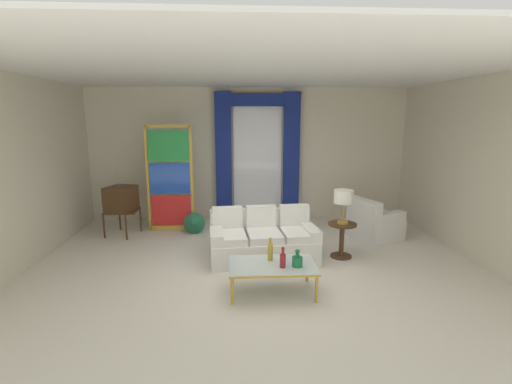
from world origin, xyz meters
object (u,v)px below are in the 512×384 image
object	(u,v)px
bottle_crystal_tall	(297,260)
bottle_amber_squat	(270,251)
coffee_table	(272,266)
couch_white_long	(263,240)
vintage_tv	(121,200)
peacock_figurine	(194,224)
stained_glass_divider	(170,181)
bottle_blue_decanter	(283,259)
table_lamp_brass	(344,198)
armchair_white	(373,224)
round_side_table	(342,237)

from	to	relation	value
bottle_crystal_tall	bottle_amber_squat	bearing A→B (deg)	146.65
coffee_table	bottle_crystal_tall	bearing A→B (deg)	-16.75
couch_white_long	vintage_tv	bearing A→B (deg)	152.95
peacock_figurine	bottle_amber_squat	bearing A→B (deg)	-62.13
coffee_table	stained_glass_divider	xyz separation A→B (m)	(-1.83, 2.97, 0.68)
coffee_table	vintage_tv	bearing A→B (deg)	135.75
couch_white_long	bottle_blue_decanter	bearing A→B (deg)	-83.62
bottle_blue_decanter	vintage_tv	xyz separation A→B (m)	(-2.89, 2.82, 0.21)
couch_white_long	table_lamp_brass	xyz separation A→B (m)	(1.34, -0.06, 0.72)
bottle_crystal_tall	table_lamp_brass	bearing A→B (deg)	53.60
coffee_table	bottle_blue_decanter	xyz separation A→B (m)	(0.12, -0.12, 0.15)
stained_glass_divider	table_lamp_brass	xyz separation A→B (m)	(3.14, -1.73, -0.03)
bottle_amber_squat	stained_glass_divider	bearing A→B (deg)	122.57
bottle_amber_squat	table_lamp_brass	size ratio (longest dim) A/B	0.58
armchair_white	stained_glass_divider	xyz separation A→B (m)	(-4.05, 0.74, 0.77)
armchair_white	peacock_figurine	xyz separation A→B (m)	(-3.55, 0.40, -0.07)
coffee_table	bottle_blue_decanter	world-z (taller)	bottle_blue_decanter
bottle_blue_decanter	bottle_amber_squat	world-z (taller)	bottle_amber_squat
armchair_white	table_lamp_brass	bearing A→B (deg)	-132.80
bottle_blue_decanter	bottle_amber_squat	distance (m)	0.28
coffee_table	bottle_crystal_tall	distance (m)	0.35
armchair_white	round_side_table	bearing A→B (deg)	-132.80
bottle_blue_decanter	peacock_figurine	size ratio (longest dim) A/B	0.47
bottle_amber_squat	peacock_figurine	world-z (taller)	bottle_amber_squat
coffee_table	peacock_figurine	bearing A→B (deg)	117.01
couch_white_long	bottle_crystal_tall	world-z (taller)	couch_white_long
coffee_table	table_lamp_brass	xyz separation A→B (m)	(1.31, 1.24, 0.65)
bottle_blue_decanter	coffee_table	bearing A→B (deg)	135.41
armchair_white	coffee_table	bearing A→B (deg)	-134.91
bottle_amber_squat	vintage_tv	xyz separation A→B (m)	(-2.75, 2.57, 0.18)
vintage_tv	couch_white_long	bearing A→B (deg)	-27.05
coffee_table	armchair_white	bearing A→B (deg)	45.09
bottle_amber_squat	vintage_tv	world-z (taller)	vintage_tv
vintage_tv	peacock_figurine	xyz separation A→B (m)	(1.43, -0.07, -0.51)
bottle_blue_decanter	round_side_table	size ratio (longest dim) A/B	0.48
couch_white_long	armchair_white	bearing A→B (deg)	22.25
bottle_blue_decanter	armchair_white	world-z (taller)	armchair_white
vintage_tv	table_lamp_brass	bearing A→B (deg)	-19.67
couch_white_long	armchair_white	distance (m)	2.43
table_lamp_brass	couch_white_long	bearing A→B (deg)	177.39
peacock_figurine	round_side_table	xyz separation A→B (m)	(2.64, -1.38, 0.14)
coffee_table	peacock_figurine	xyz separation A→B (m)	(-1.34, 2.62, -0.15)
vintage_tv	armchair_white	distance (m)	5.02
couch_white_long	table_lamp_brass	distance (m)	1.53
couch_white_long	bottle_amber_squat	bearing A→B (deg)	-89.06
bottle_crystal_tall	vintage_tv	world-z (taller)	vintage_tv
armchair_white	table_lamp_brass	world-z (taller)	table_lamp_brass
peacock_figurine	table_lamp_brass	size ratio (longest dim) A/B	1.05
coffee_table	bottle_crystal_tall	xyz separation A→B (m)	(0.32, -0.10, 0.12)
couch_white_long	peacock_figurine	bearing A→B (deg)	134.55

